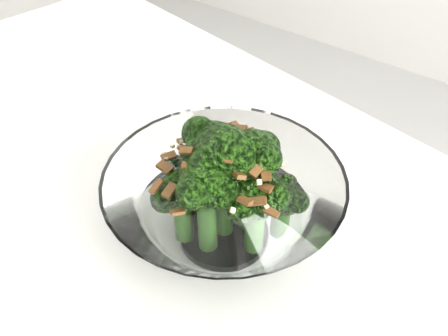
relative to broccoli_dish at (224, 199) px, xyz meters
The scene contains 1 object.
broccoli_dish is the anchor object (origin of this frame).
Camera 1 is at (0.27, -0.21, 1.12)m, focal length 40.00 mm.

